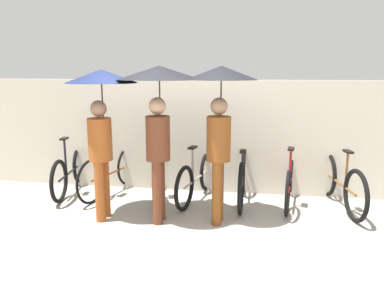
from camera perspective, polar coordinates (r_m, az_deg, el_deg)
name	(u,v)px	position (r m, az deg, el deg)	size (l,w,h in m)	color
ground_plane	(176,247)	(4.56, -2.44, -15.42)	(30.00, 30.00, 0.00)	#9E998E
back_wall	(201,136)	(6.30, 1.37, 1.18)	(12.35, 0.12, 1.89)	beige
parked_bicycle_0	(70,171)	(6.68, -18.06, -3.94)	(0.45, 1.73, 0.98)	black
parked_bicycle_1	(112,171)	(6.41, -12.12, -4.10)	(0.58, 1.72, 1.10)	black
parked_bicycle_2	(154,172)	(6.20, -5.82, -4.31)	(0.56, 1.65, 1.07)	black
parked_bicycle_3	(197,178)	(5.99, 0.76, -5.14)	(0.54, 1.69, 1.02)	black
parked_bicycle_4	(243,178)	(5.90, 7.73, -5.12)	(0.44, 1.73, 1.11)	black
parked_bicycle_5	(290,181)	(6.02, 14.70, -5.45)	(0.45, 1.73, 1.01)	black
parked_bicycle_6	(340,183)	(6.07, 21.61, -5.50)	(0.49, 1.80, 0.97)	black
pedestrian_leading	(101,104)	(5.19, -13.70, 6.00)	(0.97, 0.97, 2.05)	#9E4C1E
pedestrian_center	(159,97)	(4.97, -5.06, 7.21)	(1.13, 1.13, 2.10)	brown
pedestrian_trailing	(220,103)	(4.93, 4.32, 6.29)	(0.95, 0.95, 2.10)	brown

